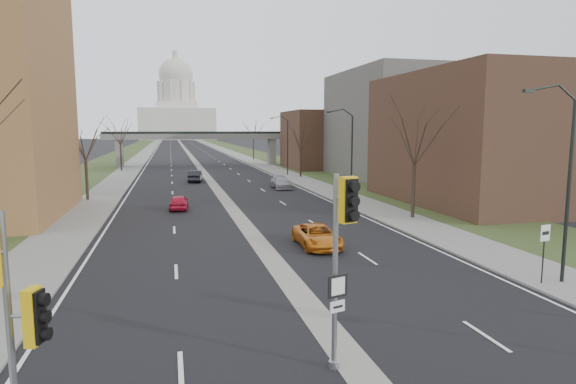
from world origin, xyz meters
name	(u,v)px	position (x,y,z in m)	size (l,w,h in m)	color
road_surface	(186,150)	(0.00, 150.00, 0.01)	(20.00, 600.00, 0.01)	black
median_strip	(186,150)	(0.00, 150.00, 0.00)	(1.20, 600.00, 0.02)	gray
sidewalk_right	(223,150)	(12.00, 150.00, 0.06)	(4.00, 600.00, 0.12)	gray
sidewalk_left	(148,150)	(-12.00, 150.00, 0.06)	(4.00, 600.00, 0.12)	gray
grass_verge_right	(241,149)	(18.00, 150.00, 0.05)	(8.00, 600.00, 0.10)	#293E1C
grass_verge_left	(129,151)	(-18.00, 150.00, 0.05)	(8.00, 600.00, 0.10)	#293E1C
commercial_block_near	(490,139)	(24.00, 28.00, 6.00)	(16.00, 20.00, 12.00)	#483121
commercial_block_mid	(407,125)	(28.00, 52.00, 7.50)	(18.00, 22.00, 15.00)	#5E5D56
commercial_block_far	(327,140)	(22.00, 70.00, 5.00)	(14.00, 14.00, 10.00)	#483121
pedestrian_bridge	(198,140)	(0.00, 80.00, 4.84)	(34.00, 3.00, 6.45)	slate
capitol	(177,111)	(0.00, 320.00, 18.60)	(48.00, 42.00, 55.75)	silver
streetlight_near	(558,128)	(10.99, 6.00, 6.95)	(2.61, 0.20, 8.70)	black
streetlight_mid	(344,128)	(10.99, 32.00, 6.95)	(2.61, 0.20, 8.70)	black
streetlight_far	(282,129)	(10.99, 58.00, 6.95)	(2.61, 0.20, 8.70)	black
tree_left_b	(84,136)	(-13.00, 38.00, 6.23)	(6.75, 6.75, 8.81)	#382B21
tree_left_c	(120,128)	(-13.00, 72.00, 7.04)	(7.65, 7.65, 9.99)	#382B21
tree_right_a	(415,133)	(13.00, 22.00, 6.64)	(7.20, 7.20, 9.40)	#382B21
tree_right_b	(301,137)	(13.00, 55.00, 5.82)	(6.30, 6.30, 8.22)	#382B21
tree_right_c	(253,128)	(13.00, 95.00, 7.04)	(7.65, 7.65, 9.99)	#382B21
signal_pole_left	(11,305)	(-8.24, -1.24, 3.49)	(1.16, 0.89, 5.33)	gray
signal_pole_median	(342,237)	(-0.57, 0.87, 3.96)	(0.76, 0.95, 5.68)	gray
speed_limit_sign	(544,243)	(10.73, 6.02, 1.93)	(0.57, 0.14, 2.64)	black
car_left_near	(179,202)	(-4.50, 30.75, 0.64)	(1.52, 3.77, 1.29)	#B7152F
car_left_far	(195,176)	(-2.00, 52.78, 0.75)	(1.59, 4.56, 1.50)	black
car_right_near	(317,236)	(3.18, 15.24, 0.65)	(2.15, 4.67, 1.30)	orange
car_right_mid	(281,182)	(7.38, 43.13, 0.70)	(1.96, 4.82, 1.40)	#939299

